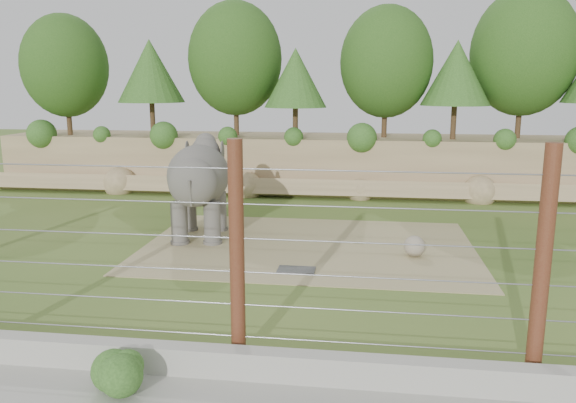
# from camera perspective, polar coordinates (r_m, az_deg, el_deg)

# --- Properties ---
(ground) EXTENTS (90.00, 90.00, 0.00)m
(ground) POSITION_cam_1_polar(r_m,az_deg,el_deg) (14.54, -1.07, -7.79)
(ground) COLOR #426422
(ground) RESTS_ON ground
(back_embankment) EXTENTS (30.00, 5.52, 8.77)m
(back_embankment) POSITION_cam_1_polar(r_m,az_deg,el_deg) (26.28, 4.49, 9.76)
(back_embankment) COLOR #8B7752
(back_embankment) RESTS_ON ground
(dirt_patch) EXTENTS (10.00, 7.00, 0.02)m
(dirt_patch) POSITION_cam_1_polar(r_m,az_deg,el_deg) (17.31, 2.09, -4.53)
(dirt_patch) COLOR tan
(dirt_patch) RESTS_ON ground
(drain_grate) EXTENTS (1.00, 0.60, 0.03)m
(drain_grate) POSITION_cam_1_polar(r_m,az_deg,el_deg) (15.06, 0.86, -6.94)
(drain_grate) COLOR #262628
(drain_grate) RESTS_ON dirt_patch
(elephant) EXTENTS (2.18, 4.08, 3.15)m
(elephant) POSITION_cam_1_polar(r_m,az_deg,el_deg) (18.23, -9.02, 1.21)
(elephant) COLOR #5A5650
(elephant) RESTS_ON ground
(stone_ball) EXTENTS (0.61, 0.61, 0.61)m
(stone_ball) POSITION_cam_1_polar(r_m,az_deg,el_deg) (16.58, 12.72, -4.44)
(stone_ball) COLOR gray
(stone_ball) RESTS_ON dirt_patch
(retaining_wall) EXTENTS (26.00, 0.35, 0.50)m
(retaining_wall) POSITION_cam_1_polar(r_m,az_deg,el_deg) (9.94, -5.68, -15.97)
(retaining_wall) COLOR #AEADA2
(retaining_wall) RESTS_ON ground
(barrier_fence) EXTENTS (20.26, 0.26, 4.00)m
(barrier_fence) POSITION_cam_1_polar(r_m,az_deg,el_deg) (9.72, -5.21, -5.43)
(barrier_fence) COLOR #582013
(barrier_fence) RESTS_ON ground
(walkway_shrub) EXTENTS (0.74, 0.74, 0.74)m
(walkway_shrub) POSITION_cam_1_polar(r_m,az_deg,el_deg) (9.70, -16.62, -16.32)
(walkway_shrub) COLOR #2B511D
(walkway_shrub) RESTS_ON walkway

